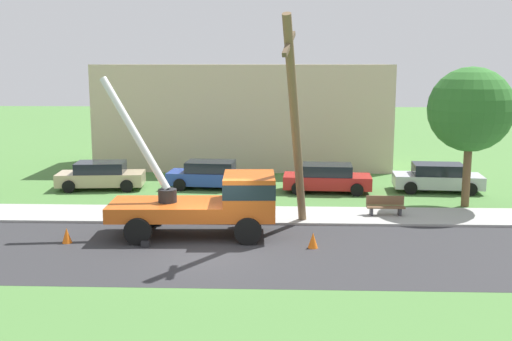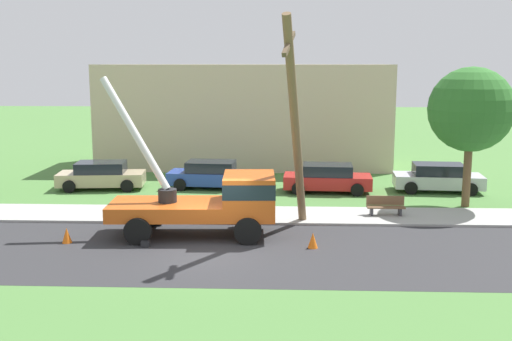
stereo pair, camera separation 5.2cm
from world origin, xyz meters
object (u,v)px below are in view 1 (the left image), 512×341
object	(u,v)px
parked_sedan_blue	(211,175)
parked_sedan_red	(327,178)
utility_truck	(215,199)
roadside_tree_near	(471,110)
leaning_utility_pole	(295,125)
parked_sedan_tan	(101,175)
parked_sedan_silver	(438,178)
park_bench	(385,206)
traffic_cone_behind	(67,236)
traffic_cone_ahead	(313,240)

from	to	relation	value
parked_sedan_blue	parked_sedan_red	size ratio (longest dim) A/B	1.01
utility_truck	roadside_tree_near	bearing A→B (deg)	25.42
leaning_utility_pole	parked_sedan_tan	distance (m)	13.30
parked_sedan_blue	parked_sedan_silver	xyz separation A→B (m)	(11.69, -0.38, 0.00)
parked_sedan_silver	leaning_utility_pole	bearing A→B (deg)	-132.21
utility_truck	parked_sedan_red	distance (m)	9.52
parked_sedan_blue	park_bench	bearing A→B (deg)	-35.75
leaning_utility_pole	traffic_cone_behind	bearing A→B (deg)	-169.95
traffic_cone_ahead	park_bench	bearing A→B (deg)	53.93
parked_sedan_red	parked_sedan_silver	world-z (taller)	same
parked_sedan_tan	park_bench	bearing A→B (deg)	-21.36
utility_truck	parked_sedan_tan	size ratio (longest dim) A/B	1.51
utility_truck	traffic_cone_behind	bearing A→B (deg)	-167.04
traffic_cone_ahead	parked_sedan_red	bearing A→B (deg)	82.75
leaning_utility_pole	park_bench	bearing A→B (deg)	35.52
utility_truck	traffic_cone_behind	size ratio (longest dim) A/B	12.26
parked_sedan_red	park_bench	world-z (taller)	parked_sedan_red
utility_truck	park_bench	world-z (taller)	utility_truck
utility_truck	parked_sedan_silver	world-z (taller)	utility_truck
traffic_cone_ahead	parked_sedan_blue	size ratio (longest dim) A/B	0.12
parked_sedan_blue	roadside_tree_near	bearing A→B (deg)	-17.03
traffic_cone_ahead	roadside_tree_near	distance (m)	10.74
leaning_utility_pole	roadside_tree_near	size ratio (longest dim) A/B	1.30
park_bench	utility_truck	bearing A→B (deg)	-156.18
parked_sedan_blue	parked_sedan_red	xyz separation A→B (m)	(6.03, -0.76, 0.00)
traffic_cone_ahead	parked_sedan_blue	world-z (taller)	parked_sedan_blue
traffic_cone_ahead	parked_sedan_red	world-z (taller)	parked_sedan_red
utility_truck	parked_sedan_red	size ratio (longest dim) A/B	1.53
utility_truck	roadside_tree_near	xyz separation A→B (m)	(10.95, 5.20, 3.01)
utility_truck	parked_sedan_blue	bearing A→B (deg)	97.46
parked_sedan_tan	parked_sedan_silver	world-z (taller)	same
traffic_cone_behind	parked_sedan_tan	distance (m)	9.82
parked_sedan_blue	parked_sedan_red	distance (m)	6.08
traffic_cone_ahead	roadside_tree_near	xyz separation A→B (m)	(7.31, 6.69, 4.14)
leaning_utility_pole	traffic_cone_ahead	xyz separation A→B (m)	(0.63, -1.74, -3.91)
traffic_cone_behind	parked_sedan_tan	bearing A→B (deg)	99.07
parked_sedan_silver	roadside_tree_near	world-z (taller)	roadside_tree_near
parked_sedan_red	parked_sedan_silver	distance (m)	5.67
parked_sedan_silver	parked_sedan_red	bearing A→B (deg)	-176.21
parked_sedan_silver	park_bench	xyz separation A→B (m)	(-3.56, -5.46, -0.25)
parked_sedan_tan	parked_sedan_silver	size ratio (longest dim) A/B	1.01
utility_truck	parked_sedan_tan	xyz separation A→B (m)	(-6.85, 8.47, -0.70)
utility_truck	traffic_cone_ahead	world-z (taller)	utility_truck
traffic_cone_ahead	park_bench	world-z (taller)	park_bench
leaning_utility_pole	park_bench	distance (m)	6.12
traffic_cone_behind	parked_sedan_tan	xyz separation A→B (m)	(-1.55, 9.69, 0.43)
parked_sedan_tan	roadside_tree_near	xyz separation A→B (m)	(17.80, -3.26, 3.71)
parked_sedan_blue	traffic_cone_ahead	bearing A→B (deg)	-65.22
parked_sedan_tan	park_bench	distance (m)	14.83
utility_truck	parked_sedan_red	bearing A→B (deg)	59.21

